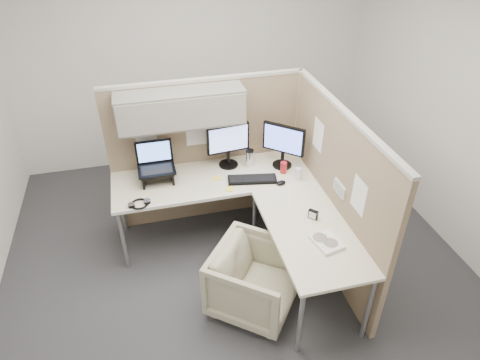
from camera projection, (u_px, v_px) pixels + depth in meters
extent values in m
plane|color=#2F2F33|center=(236.00, 265.00, 4.28)|extent=(4.50, 4.50, 0.00)
cube|color=#8D775C|center=(207.00, 153.00, 4.53)|extent=(2.00, 0.05, 1.60)
cube|color=#A8A399|center=(203.00, 79.00, 4.07)|extent=(2.00, 0.06, 0.03)
cube|color=slate|center=(180.00, 107.00, 4.01)|extent=(1.20, 0.34, 0.34)
cube|color=gray|center=(183.00, 115.00, 3.87)|extent=(1.18, 0.01, 0.30)
plane|color=white|center=(145.00, 131.00, 4.19)|extent=(0.26, 0.00, 0.26)
plane|color=white|center=(196.00, 132.00, 4.33)|extent=(0.26, 0.00, 0.26)
cube|color=#8D775C|center=(333.00, 193.00, 3.93)|extent=(0.05, 2.00, 1.60)
cube|color=#A8A399|center=(346.00, 112.00, 3.47)|extent=(0.06, 2.00, 0.03)
cube|color=#A8A399|center=(295.00, 142.00, 4.73)|extent=(0.06, 0.06, 1.60)
cube|color=silver|center=(340.00, 189.00, 3.72)|extent=(0.02, 0.20, 0.12)
cube|color=gray|center=(339.00, 189.00, 3.71)|extent=(0.00, 0.16, 0.09)
plane|color=white|center=(318.00, 135.00, 4.02)|extent=(0.00, 0.26, 0.26)
plane|color=white|center=(359.00, 196.00, 3.40)|extent=(0.00, 0.26, 0.26)
cube|color=beige|center=(214.00, 178.00, 4.29)|extent=(2.00, 0.68, 0.03)
cube|color=beige|center=(310.00, 231.00, 3.63)|extent=(0.68, 1.30, 0.03)
cube|color=white|center=(221.00, 198.00, 4.02)|extent=(2.00, 0.02, 0.03)
cylinder|color=gray|center=(123.00, 240.00, 4.07)|extent=(0.04, 0.04, 0.70)
cylinder|color=gray|center=(122.00, 204.00, 4.53)|extent=(0.04, 0.04, 0.70)
cylinder|color=gray|center=(300.00, 323.00, 3.29)|extent=(0.04, 0.04, 0.70)
cylinder|color=gray|center=(368.00, 308.00, 3.41)|extent=(0.04, 0.04, 0.70)
cylinder|color=gray|center=(254.00, 219.00, 4.33)|extent=(0.04, 0.04, 0.70)
imported|color=#B8B492|center=(255.00, 277.00, 3.68)|extent=(0.92, 0.93, 0.70)
cylinder|color=black|center=(228.00, 164.00, 4.46)|extent=(0.20, 0.20, 0.02)
cylinder|color=black|center=(228.00, 158.00, 4.41)|extent=(0.04, 0.04, 0.15)
cube|color=black|center=(228.00, 138.00, 4.28)|extent=(0.44, 0.08, 0.30)
cube|color=#8DA0F3|center=(229.00, 139.00, 4.27)|extent=(0.40, 0.04, 0.26)
cylinder|color=black|center=(282.00, 165.00, 4.45)|extent=(0.20, 0.20, 0.02)
cylinder|color=black|center=(282.00, 158.00, 4.40)|extent=(0.04, 0.04, 0.15)
cube|color=black|center=(284.00, 139.00, 4.28)|extent=(0.35, 0.32, 0.30)
cube|color=#5D76FC|center=(283.00, 140.00, 4.26)|extent=(0.30, 0.27, 0.26)
cube|color=black|center=(157.00, 171.00, 4.15)|extent=(0.31, 0.25, 0.02)
cube|color=black|center=(143.00, 178.00, 4.15)|extent=(0.02, 0.23, 0.13)
cube|color=black|center=(172.00, 174.00, 4.21)|extent=(0.02, 0.23, 0.13)
cube|color=black|center=(157.00, 170.00, 4.14)|extent=(0.36, 0.25, 0.02)
cube|color=black|center=(154.00, 151.00, 4.19)|extent=(0.36, 0.06, 0.23)
cube|color=#598CF2|center=(154.00, 152.00, 4.18)|extent=(0.31, 0.04, 0.19)
cube|color=black|center=(252.00, 179.00, 4.22)|extent=(0.50, 0.24, 0.02)
ellipsoid|color=black|center=(281.00, 183.00, 4.16)|extent=(0.11, 0.08, 0.04)
cylinder|color=silver|center=(250.00, 158.00, 4.41)|extent=(0.08, 0.08, 0.17)
cylinder|color=black|center=(250.00, 151.00, 4.36)|extent=(0.09, 0.09, 0.01)
cylinder|color=silver|center=(299.00, 174.00, 4.22)|extent=(0.07, 0.07, 0.12)
cylinder|color=#B21E1E|center=(284.00, 167.00, 4.31)|extent=(0.07, 0.07, 0.12)
cube|color=yellow|center=(230.00, 189.00, 4.10)|extent=(0.10, 0.10, 0.01)
cube|color=yellow|center=(217.00, 178.00, 4.25)|extent=(0.08, 0.08, 0.01)
torus|color=black|center=(139.00, 204.00, 3.90)|extent=(0.19, 0.19, 0.02)
cylinder|color=black|center=(131.00, 205.00, 3.87)|extent=(0.06, 0.06, 0.03)
cylinder|color=black|center=(147.00, 201.00, 3.92)|extent=(0.06, 0.06, 0.03)
cube|color=white|center=(327.00, 242.00, 3.47)|extent=(0.24, 0.28, 0.03)
cylinder|color=silver|center=(331.00, 243.00, 3.44)|extent=(0.12, 0.12, 0.00)
cylinder|color=silver|center=(320.00, 237.00, 3.49)|extent=(0.12, 0.12, 0.00)
cube|color=black|center=(313.00, 214.00, 3.72)|extent=(0.08, 0.08, 0.09)
cube|color=white|center=(312.00, 216.00, 3.71)|extent=(0.05, 0.05, 0.07)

